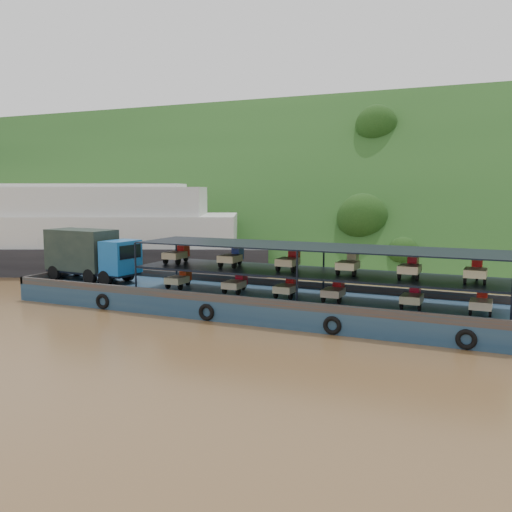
% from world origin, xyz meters
% --- Properties ---
extents(ground, '(160.00, 160.00, 0.00)m').
position_xyz_m(ground, '(0.00, 0.00, 0.00)').
color(ground, brown).
rests_on(ground, ground).
extents(hillside, '(140.00, 39.60, 39.60)m').
position_xyz_m(hillside, '(0.00, 36.00, 0.00)').
color(hillside, '#183814').
rests_on(hillside, ground).
extents(cargo_barge, '(35.00, 7.18, 5.01)m').
position_xyz_m(cargo_barge, '(-1.62, -0.96, 1.26)').
color(cargo_barge, navy).
rests_on(cargo_barge, ground).
extents(passenger_ferry, '(42.55, 27.07, 8.51)m').
position_xyz_m(passenger_ferry, '(-26.52, 8.68, 3.68)').
color(passenger_ferry, black).
rests_on(passenger_ferry, ground).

